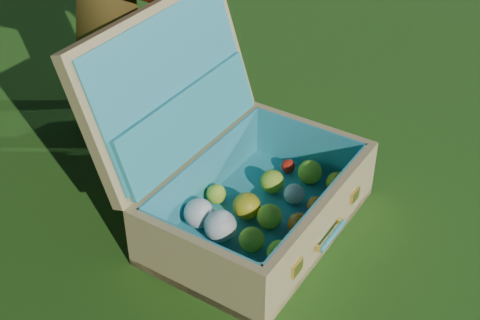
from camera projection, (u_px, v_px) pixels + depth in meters
The scene contains 2 objects.
ground at pixel (252, 308), 1.46m from camera, with size 60.00×60.00×0.00m, color #215114.
suitcase at pixel (229, 170), 1.62m from camera, with size 0.69×0.66×0.52m.
Camera 1 is at (-0.63, -0.76, 1.13)m, focal length 50.00 mm.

